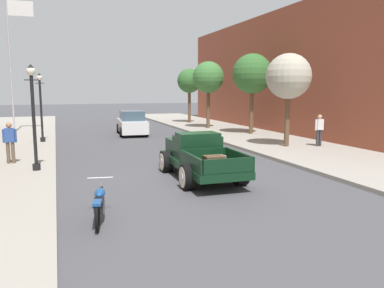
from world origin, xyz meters
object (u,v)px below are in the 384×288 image
(street_tree_third, at_px, (208,78))
(street_lamp_far, at_px, (41,102))
(motorcycle_parked, at_px, (99,203))
(pedestrian_sidewalk_left, at_px, (10,140))
(hotrod_truck_dark_green, at_px, (198,156))
(street_lamp_near, at_px, (33,109))
(street_tree_second, at_px, (252,74))
(street_tree_nearest, at_px, (289,77))
(street_tree_farthest, at_px, (189,81))
(flagpole, at_px, (13,50))
(pedestrian_sidewalk_right, at_px, (319,128))
(car_background_white, at_px, (132,124))

(street_tree_third, bearing_deg, street_lamp_far, -160.74)
(motorcycle_parked, bearing_deg, pedestrian_sidewalk_left, 109.14)
(hotrod_truck_dark_green, bearing_deg, street_lamp_near, 156.53)
(motorcycle_parked, relative_size, street_tree_third, 0.42)
(street_lamp_near, distance_m, street_tree_second, 15.26)
(street_tree_nearest, relative_size, street_tree_farthest, 1.00)
(street_lamp_near, relative_size, street_lamp_far, 1.00)
(flagpole, xyz_separation_m, street_tree_nearest, (13.85, -12.09, -2.04))
(hotrod_truck_dark_green, height_order, flagpole, flagpole)
(pedestrian_sidewalk_right, bearing_deg, motorcycle_parked, -148.46)
(street_lamp_near, bearing_deg, flagpole, 97.20)
(motorcycle_parked, distance_m, car_background_white, 17.44)
(hotrod_truck_dark_green, relative_size, pedestrian_sidewalk_right, 3.02)
(pedestrian_sidewalk_right, height_order, flagpole, flagpole)
(hotrod_truck_dark_green, distance_m, street_tree_third, 16.31)
(street_lamp_far, relative_size, street_tree_nearest, 0.81)
(street_lamp_far, bearing_deg, street_tree_second, -2.00)
(pedestrian_sidewalk_right, distance_m, street_lamp_far, 15.29)
(car_background_white, xyz_separation_m, street_lamp_far, (-5.66, -2.88, 1.62))
(car_background_white, distance_m, street_tree_nearest, 11.46)
(street_tree_farthest, bearing_deg, street_lamp_near, -124.87)
(street_tree_third, bearing_deg, street_lamp_near, -133.81)
(hotrod_truck_dark_green, xyz_separation_m, street_lamp_far, (-5.49, 10.55, 1.63))
(street_lamp_near, bearing_deg, street_tree_farthest, 55.13)
(street_lamp_far, bearing_deg, pedestrian_sidewalk_right, -26.11)
(car_background_white, height_order, street_lamp_near, street_lamp_near)
(flagpole, relative_size, street_tree_farthest, 1.93)
(car_background_white, height_order, street_lamp_far, street_lamp_far)
(street_tree_nearest, bearing_deg, car_background_white, 125.37)
(motorcycle_parked, bearing_deg, street_tree_farthest, 65.90)
(street_tree_second, bearing_deg, street_tree_farthest, 96.43)
(pedestrian_sidewalk_right, height_order, street_tree_nearest, street_tree_nearest)
(street_lamp_near, relative_size, flagpole, 0.42)
(pedestrian_sidewalk_right, bearing_deg, street_tree_second, 95.62)
(pedestrian_sidewalk_right, bearing_deg, pedestrian_sidewalk_left, 178.80)
(hotrod_truck_dark_green, distance_m, car_background_white, 13.43)
(hotrod_truck_dark_green, relative_size, street_tree_farthest, 1.05)
(car_background_white, bearing_deg, pedestrian_sidewalk_right, -50.08)
(pedestrian_sidewalk_left, distance_m, flagpole, 13.22)
(pedestrian_sidewalk_left, xyz_separation_m, street_lamp_near, (1.03, -1.77, 1.30))
(motorcycle_parked, xyz_separation_m, car_background_white, (4.01, 16.97, 0.33))
(pedestrian_sidewalk_left, height_order, street_lamp_far, street_lamp_far)
(car_background_white, relative_size, street_tree_second, 0.84)
(street_tree_third, bearing_deg, hotrod_truck_dark_green, -113.31)
(flagpole, bearing_deg, street_lamp_far, -73.39)
(street_lamp_near, xyz_separation_m, street_lamp_far, (-0.01, 8.17, 0.00))
(car_background_white, distance_m, pedestrian_sidewalk_left, 11.44)
(pedestrian_sidewalk_right, height_order, street_tree_third, street_tree_third)
(car_background_white, height_order, pedestrian_sidewalk_right, pedestrian_sidewalk_right)
(hotrod_truck_dark_green, bearing_deg, pedestrian_sidewalk_right, 25.15)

